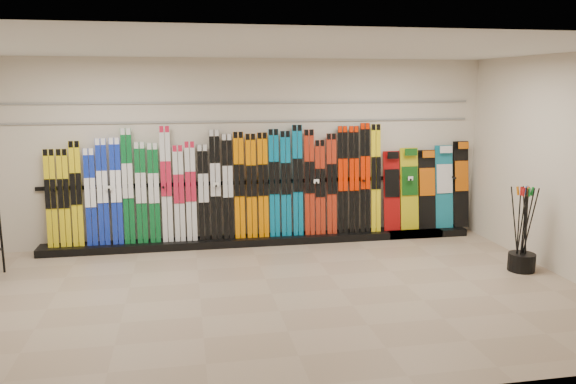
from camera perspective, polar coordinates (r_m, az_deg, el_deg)
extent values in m
plane|color=#9E866D|center=(7.15, -1.66, -10.30)|extent=(8.00, 8.00, 0.00)
plane|color=beige|center=(9.21, -4.13, 4.09)|extent=(8.00, 0.00, 8.00)
plane|color=beige|center=(8.36, 26.52, 2.28)|extent=(0.00, 5.00, 5.00)
plane|color=silver|center=(6.69, -1.80, 14.44)|extent=(8.00, 8.00, 0.00)
cube|color=black|center=(9.31, -2.47, -4.87)|extent=(8.00, 0.40, 0.12)
cube|color=yellow|center=(9.28, -22.95, -0.63)|extent=(0.17, 0.15, 1.50)
cube|color=yellow|center=(9.24, -21.81, -0.60)|extent=(0.17, 0.15, 1.50)
cube|color=yellow|center=(9.20, -20.70, -0.20)|extent=(0.17, 0.16, 1.62)
cube|color=#142DB4|center=(9.17, -19.43, -0.52)|extent=(0.17, 0.15, 1.50)
cube|color=#142DB4|center=(9.13, -18.31, -0.01)|extent=(0.17, 0.17, 1.65)
cube|color=#142DB4|center=(9.11, -17.05, 0.05)|extent=(0.17, 0.17, 1.66)
cube|color=#0B5D27|center=(9.08, -15.96, 0.54)|extent=(0.17, 0.18, 1.80)
cube|color=#0B5D27|center=(9.08, -14.70, -0.10)|extent=(0.17, 0.16, 1.59)
cube|color=#0B5D27|center=(9.06, -13.46, -0.11)|extent=(0.17, 0.16, 1.57)
cube|color=silver|center=(9.04, -12.26, 0.75)|extent=(0.17, 0.18, 1.83)
cube|color=silver|center=(9.05, -11.02, -0.16)|extent=(0.17, 0.16, 1.53)
cube|color=silver|center=(9.05, -9.84, 0.06)|extent=(0.17, 0.16, 1.58)
cube|color=black|center=(9.06, -8.57, -0.07)|extent=(0.17, 0.16, 1.53)
cube|color=black|center=(9.06, -7.37, 0.70)|extent=(0.17, 0.18, 1.76)
cube|color=black|center=(9.07, -6.13, 0.53)|extent=(0.17, 0.17, 1.69)
cube|color=orange|center=(9.09, -4.97, 0.66)|extent=(0.17, 0.17, 1.72)
cube|color=orange|center=(9.11, -3.74, 0.60)|extent=(0.17, 0.17, 1.69)
cube|color=orange|center=(9.13, -2.54, 0.69)|extent=(0.17, 0.17, 1.70)
cube|color=#066D99|center=(9.16, -1.41, 0.89)|extent=(0.17, 0.18, 1.76)
cube|color=#066D99|center=(9.19, -0.21, 0.83)|extent=(0.17, 0.17, 1.72)
cube|color=#066D99|center=(9.22, 1.00, 1.16)|extent=(0.17, 0.18, 1.82)
cube|color=#A72712|center=(9.27, 2.20, 0.96)|extent=(0.17, 0.18, 1.74)
cube|color=#A72712|center=(9.32, 3.29, 0.45)|extent=(0.17, 0.16, 1.57)
cube|color=#A72712|center=(9.36, 4.47, 0.81)|extent=(0.17, 0.17, 1.67)
cube|color=black|center=(9.41, 5.59, 1.21)|extent=(0.17, 0.18, 1.79)
cube|color=black|center=(9.46, 6.73, 1.24)|extent=(0.17, 0.18, 1.79)
cube|color=black|center=(9.52, 7.85, 1.41)|extent=(0.17, 0.18, 1.83)
cube|color=yellow|center=(9.58, 8.92, 1.38)|extent=(0.17, 0.18, 1.81)
cube|color=#990C0C|center=(9.75, 10.49, 0.11)|extent=(0.29, 0.21, 1.35)
cube|color=gold|center=(9.87, 12.22, 0.31)|extent=(0.32, 0.22, 1.40)
cube|color=black|center=(10.00, 13.91, 0.25)|extent=(0.31, 0.21, 1.36)
cube|color=#14728C|center=(10.13, 15.56, 0.52)|extent=(0.32, 0.22, 1.43)
cube|color=black|center=(10.28, 17.16, 0.75)|extent=(0.28, 0.23, 1.49)
cylinder|color=black|center=(8.61, 22.63, -6.58)|extent=(0.37, 0.37, 0.25)
cylinder|color=black|center=(8.47, 22.36, -3.44)|extent=(0.04, 0.07, 1.18)
cylinder|color=black|center=(8.43, 23.00, -3.54)|extent=(0.15, 0.07, 1.17)
cylinder|color=black|center=(8.55, 22.93, -3.35)|extent=(0.12, 0.09, 1.18)
cylinder|color=black|center=(8.51, 23.29, -3.44)|extent=(0.13, 0.15, 1.17)
cylinder|color=black|center=(8.42, 22.56, -3.53)|extent=(0.03, 0.16, 1.17)
cylinder|color=black|center=(8.47, 22.06, -3.41)|extent=(0.16, 0.13, 1.17)
cylinder|color=black|center=(8.54, 22.80, -3.35)|extent=(0.13, 0.13, 1.17)
cylinder|color=black|center=(8.42, 23.04, -3.57)|extent=(0.13, 0.12, 1.17)
cylinder|color=black|center=(8.51, 22.99, -3.42)|extent=(0.14, 0.08, 1.18)
cylinder|color=black|center=(8.51, 22.92, -3.41)|extent=(0.04, 0.10, 1.18)
cube|color=gray|center=(9.15, -4.16, 7.18)|extent=(7.60, 0.02, 0.03)
cube|color=gray|center=(9.14, -4.18, 9.06)|extent=(7.60, 0.02, 0.03)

